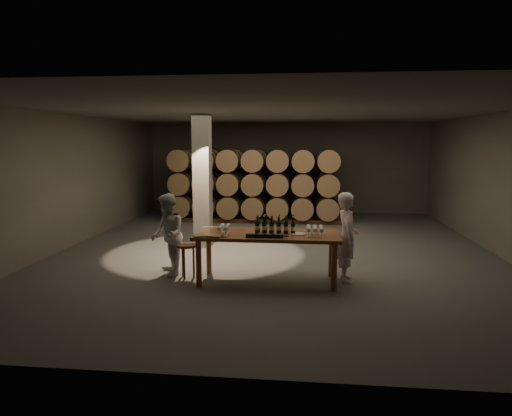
# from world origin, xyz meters

# --- Properties ---
(room) EXTENTS (12.00, 12.00, 12.00)m
(room) POSITION_xyz_m (-1.80, 0.20, 1.60)
(room) COLOR #585653
(room) RESTS_ON ground
(tasting_table) EXTENTS (2.60, 1.10, 0.90)m
(tasting_table) POSITION_xyz_m (0.00, -2.50, 0.80)
(tasting_table) COLOR brown
(tasting_table) RESTS_ON ground
(barrel_stack_back) EXTENTS (5.48, 0.95, 2.31)m
(barrel_stack_back) POSITION_xyz_m (-0.96, 5.20, 1.20)
(barrel_stack_back) COLOR #51311C
(barrel_stack_back) RESTS_ON ground
(barrel_stack_front) EXTENTS (5.48, 0.95, 2.31)m
(barrel_stack_front) POSITION_xyz_m (-0.96, 3.80, 1.20)
(barrel_stack_front) COLOR #51311C
(barrel_stack_front) RESTS_ON ground
(bottle_cluster) EXTENTS (0.73, 0.23, 0.33)m
(bottle_cluster) POSITION_xyz_m (0.14, -2.44, 1.02)
(bottle_cluster) COLOR black
(bottle_cluster) RESTS_ON tasting_table
(lying_bottles) EXTENTS (0.74, 0.07, 0.07)m
(lying_bottles) POSITION_xyz_m (-0.01, -2.90, 0.94)
(lying_bottles) COLOR black
(lying_bottles) RESTS_ON tasting_table
(glass_cluster_left) EXTENTS (0.19, 0.41, 0.16)m
(glass_cluster_left) POSITION_xyz_m (-0.78, -2.63, 1.02)
(glass_cluster_left) COLOR silver
(glass_cluster_left) RESTS_ON tasting_table
(glass_cluster_right) EXTENTS (0.30, 0.41, 0.16)m
(glass_cluster_right) POSITION_xyz_m (0.85, -2.59, 1.02)
(glass_cluster_right) COLOR silver
(glass_cluster_right) RESTS_ON tasting_table
(plate) EXTENTS (0.27, 0.27, 0.02)m
(plate) POSITION_xyz_m (0.55, -2.54, 0.91)
(plate) COLOR white
(plate) RESTS_ON tasting_table
(notebook_near) EXTENTS (0.26, 0.22, 0.03)m
(notebook_near) POSITION_xyz_m (-0.89, -2.91, 0.92)
(notebook_near) COLOR brown
(notebook_near) RESTS_ON tasting_table
(notebook_corner) EXTENTS (0.33, 0.37, 0.03)m
(notebook_corner) POSITION_xyz_m (-1.17, -2.86, 0.91)
(notebook_corner) COLOR brown
(notebook_corner) RESTS_ON tasting_table
(pen) EXTENTS (0.14, 0.01, 0.01)m
(pen) POSITION_xyz_m (-0.75, -2.95, 0.91)
(pen) COLOR black
(pen) RESTS_ON tasting_table
(stool) EXTENTS (0.38, 0.38, 0.64)m
(stool) POSITION_xyz_m (-1.52, -2.44, 0.52)
(stool) COLOR #51311C
(stool) RESTS_ON ground
(person_man) EXTENTS (0.43, 0.62, 1.64)m
(person_man) POSITION_xyz_m (1.44, -2.33, 0.82)
(person_man) COLOR white
(person_man) RESTS_ON ground
(person_woman) EXTENTS (0.87, 0.95, 1.58)m
(person_woman) POSITION_xyz_m (-1.92, -2.30, 0.79)
(person_woman) COLOR silver
(person_woman) RESTS_ON ground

